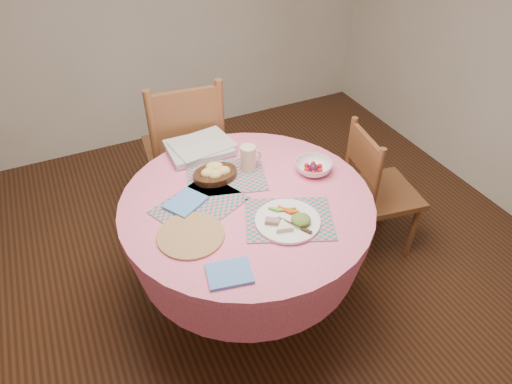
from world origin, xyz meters
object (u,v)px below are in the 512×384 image
(dining_table, at_px, (247,229))
(fruit_bowl, at_px, (313,167))
(wicker_trivet, at_px, (191,235))
(dinner_plate, at_px, (289,220))
(chair_right, at_px, (376,189))
(latte_mug, at_px, (249,158))
(bread_bowl, at_px, (215,172))
(chair_back, at_px, (186,149))

(dining_table, relative_size, fruit_bowl, 5.58)
(wicker_trivet, height_order, dinner_plate, dinner_plate)
(wicker_trivet, bearing_deg, chair_right, 9.41)
(dining_table, xyz_separation_m, chair_right, (0.89, 0.08, -0.10))
(wicker_trivet, distance_m, dinner_plate, 0.45)
(wicker_trivet, relative_size, fruit_bowl, 1.35)
(wicker_trivet, bearing_deg, dinner_plate, -14.41)
(dining_table, bearing_deg, latte_mug, 63.11)
(chair_right, relative_size, dinner_plate, 2.92)
(chair_right, height_order, wicker_trivet, chair_right)
(chair_right, distance_m, bread_bowl, 1.03)
(dinner_plate, height_order, latte_mug, latte_mug)
(chair_right, relative_size, latte_mug, 6.46)
(chair_back, bearing_deg, dining_table, 98.94)
(chair_right, height_order, fruit_bowl, chair_right)
(wicker_trivet, relative_size, bread_bowl, 1.30)
(latte_mug, bearing_deg, dinner_plate, -90.87)
(wicker_trivet, bearing_deg, latte_mug, 38.28)
(chair_right, xyz_separation_m, dinner_plate, (-0.79, -0.31, 0.31))
(dinner_plate, xyz_separation_m, bread_bowl, (-0.18, 0.46, 0.02))
(dining_table, distance_m, bread_bowl, 0.33)
(chair_back, bearing_deg, chair_right, 146.42)
(fruit_bowl, bearing_deg, dining_table, -171.78)
(bread_bowl, bearing_deg, dining_table, -71.94)
(chair_back, height_order, latte_mug, chair_back)
(dining_table, height_order, chair_back, chair_back)
(chair_right, distance_m, dinner_plate, 0.90)
(bread_bowl, bearing_deg, wicker_trivet, -125.86)
(dinner_plate, distance_m, bread_bowl, 0.50)
(wicker_trivet, bearing_deg, dining_table, 20.90)
(bread_bowl, height_order, fruit_bowl, bread_bowl)
(dinner_plate, bearing_deg, latte_mug, 89.13)
(latte_mug, xyz_separation_m, fruit_bowl, (0.30, -0.16, -0.04))
(fruit_bowl, bearing_deg, latte_mug, 151.13)
(chair_back, distance_m, fruit_bowl, 0.94)
(wicker_trivet, bearing_deg, bread_bowl, 54.14)
(dinner_plate, relative_size, fruit_bowl, 1.35)
(dining_table, distance_m, fruit_bowl, 0.47)
(chair_back, relative_size, wicker_trivet, 3.54)
(chair_right, bearing_deg, dinner_plate, 120.84)
(latte_mug, relative_size, fruit_bowl, 0.61)
(chair_back, height_order, fruit_bowl, chair_back)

